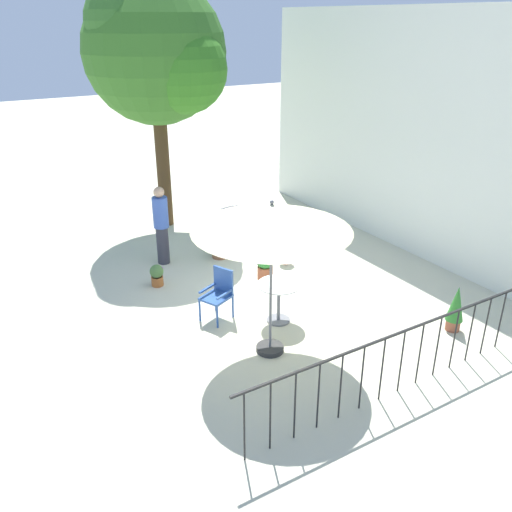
{
  "coord_description": "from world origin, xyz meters",
  "views": [
    {
      "loc": [
        7.71,
        -4.68,
        4.85
      ],
      "look_at": [
        0.0,
        -0.06,
        0.8
      ],
      "focal_mm": 37.29,
      "sensor_mm": 36.0,
      "label": 1
    }
  ],
  "objects_px": {
    "potted_plant_0": "(265,263)",
    "standing_person": "(161,225)",
    "patio_chair_1": "(219,291)",
    "potted_plant_4": "(219,242)",
    "patio_chair_0": "(233,225)",
    "cafe_table_0": "(279,295)",
    "potted_plant_1": "(456,307)",
    "patio_umbrella_0": "(272,218)",
    "potted_plant_2": "(157,275)",
    "potted_plant_3": "(285,251)",
    "shade_tree": "(157,52)"
  },
  "relations": [
    {
      "from": "potted_plant_0",
      "to": "potted_plant_1",
      "type": "distance_m",
      "value": 3.69
    },
    {
      "from": "patio_umbrella_0",
      "to": "potted_plant_2",
      "type": "relative_size",
      "value": 5.68
    },
    {
      "from": "patio_chair_0",
      "to": "patio_chair_1",
      "type": "height_order",
      "value": "patio_chair_0"
    },
    {
      "from": "cafe_table_0",
      "to": "potted_plant_0",
      "type": "xyz_separation_m",
      "value": [
        -1.5,
        0.66,
        -0.15
      ]
    },
    {
      "from": "cafe_table_0",
      "to": "potted_plant_3",
      "type": "xyz_separation_m",
      "value": [
        -1.93,
        1.44,
        -0.23
      ]
    },
    {
      "from": "potted_plant_3",
      "to": "standing_person",
      "type": "xyz_separation_m",
      "value": [
        -1.37,
        -2.23,
        0.6
      ]
    },
    {
      "from": "patio_chair_0",
      "to": "potted_plant_4",
      "type": "distance_m",
      "value": 0.74
    },
    {
      "from": "potted_plant_2",
      "to": "standing_person",
      "type": "distance_m",
      "value": 1.25
    },
    {
      "from": "patio_chair_0",
      "to": "potted_plant_2",
      "type": "distance_m",
      "value": 2.48
    },
    {
      "from": "patio_chair_1",
      "to": "potted_plant_4",
      "type": "height_order",
      "value": "patio_chair_1"
    },
    {
      "from": "patio_umbrella_0",
      "to": "patio_chair_0",
      "type": "distance_m",
      "value": 4.66
    },
    {
      "from": "shade_tree",
      "to": "standing_person",
      "type": "bearing_deg",
      "value": -25.34
    },
    {
      "from": "potted_plant_1",
      "to": "standing_person",
      "type": "height_order",
      "value": "standing_person"
    },
    {
      "from": "patio_chair_0",
      "to": "potted_plant_4",
      "type": "height_order",
      "value": "patio_chair_0"
    },
    {
      "from": "patio_chair_1",
      "to": "potted_plant_2",
      "type": "xyz_separation_m",
      "value": [
        -1.71,
        -0.5,
        -0.28
      ]
    },
    {
      "from": "patio_chair_0",
      "to": "standing_person",
      "type": "xyz_separation_m",
      "value": [
        0.04,
        -1.74,
        0.36
      ]
    },
    {
      "from": "patio_chair_1",
      "to": "potted_plant_1",
      "type": "bearing_deg",
      "value": 52.93
    },
    {
      "from": "potted_plant_3",
      "to": "potted_plant_0",
      "type": "bearing_deg",
      "value": -61.02
    },
    {
      "from": "shade_tree",
      "to": "patio_chair_1",
      "type": "distance_m",
      "value": 6.08
    },
    {
      "from": "shade_tree",
      "to": "potted_plant_1",
      "type": "relative_size",
      "value": 7.01
    },
    {
      "from": "patio_chair_1",
      "to": "potted_plant_0",
      "type": "distance_m",
      "value": 1.71
    },
    {
      "from": "patio_chair_0",
      "to": "potted_plant_3",
      "type": "relative_size",
      "value": 1.92
    },
    {
      "from": "patio_chair_1",
      "to": "potted_plant_0",
      "type": "bearing_deg",
      "value": 120.03
    },
    {
      "from": "patio_chair_0",
      "to": "patio_chair_1",
      "type": "xyz_separation_m",
      "value": [
        2.7,
        -1.76,
        -0.01
      ]
    },
    {
      "from": "potted_plant_3",
      "to": "standing_person",
      "type": "distance_m",
      "value": 2.69
    },
    {
      "from": "shade_tree",
      "to": "patio_chair_0",
      "type": "distance_m",
      "value": 4.24
    },
    {
      "from": "cafe_table_0",
      "to": "patio_chair_1",
      "type": "bearing_deg",
      "value": -128.31
    },
    {
      "from": "potted_plant_0",
      "to": "standing_person",
      "type": "relative_size",
      "value": 0.38
    },
    {
      "from": "potted_plant_4",
      "to": "standing_person",
      "type": "xyz_separation_m",
      "value": [
        -0.38,
        -1.16,
        0.52
      ]
    },
    {
      "from": "potted_plant_0",
      "to": "potted_plant_2",
      "type": "xyz_separation_m",
      "value": [
        -0.86,
        -1.97,
        -0.12
      ]
    },
    {
      "from": "patio_chair_1",
      "to": "standing_person",
      "type": "bearing_deg",
      "value": 179.57
    },
    {
      "from": "shade_tree",
      "to": "potted_plant_2",
      "type": "distance_m",
      "value": 5.19
    },
    {
      "from": "patio_umbrella_0",
      "to": "potted_plant_3",
      "type": "distance_m",
      "value": 3.87
    },
    {
      "from": "cafe_table_0",
      "to": "potted_plant_2",
      "type": "distance_m",
      "value": 2.71
    },
    {
      "from": "patio_chair_1",
      "to": "potted_plant_2",
      "type": "distance_m",
      "value": 1.8
    },
    {
      "from": "cafe_table_0",
      "to": "standing_person",
      "type": "xyz_separation_m",
      "value": [
        -3.3,
        -0.8,
        0.37
      ]
    },
    {
      "from": "patio_umbrella_0",
      "to": "standing_person",
      "type": "distance_m",
      "value": 4.23
    },
    {
      "from": "patio_chair_1",
      "to": "potted_plant_1",
      "type": "distance_m",
      "value": 4.0
    },
    {
      "from": "potted_plant_4",
      "to": "standing_person",
      "type": "bearing_deg",
      "value": -108.06
    },
    {
      "from": "potted_plant_0",
      "to": "standing_person",
      "type": "distance_m",
      "value": 2.37
    },
    {
      "from": "cafe_table_0",
      "to": "potted_plant_0",
      "type": "height_order",
      "value": "cafe_table_0"
    },
    {
      "from": "patio_chair_0",
      "to": "potted_plant_3",
      "type": "xyz_separation_m",
      "value": [
        1.41,
        0.49,
        -0.25
      ]
    },
    {
      "from": "potted_plant_2",
      "to": "potted_plant_3",
      "type": "xyz_separation_m",
      "value": [
        0.43,
        2.75,
        0.04
      ]
    },
    {
      "from": "patio_umbrella_0",
      "to": "standing_person",
      "type": "xyz_separation_m",
      "value": [
        -4.0,
        -0.18,
        -1.36
      ]
    },
    {
      "from": "potted_plant_4",
      "to": "standing_person",
      "type": "distance_m",
      "value": 1.32
    },
    {
      "from": "patio_chair_1",
      "to": "standing_person",
      "type": "distance_m",
      "value": 2.68
    },
    {
      "from": "patio_chair_0",
      "to": "potted_plant_0",
      "type": "xyz_separation_m",
      "value": [
        1.84,
        -0.29,
        -0.17
      ]
    },
    {
      "from": "patio_chair_0",
      "to": "potted_plant_0",
      "type": "bearing_deg",
      "value": -8.91
    },
    {
      "from": "patio_chair_1",
      "to": "potted_plant_4",
      "type": "relative_size",
      "value": 1.37
    },
    {
      "from": "shade_tree",
      "to": "standing_person",
      "type": "distance_m",
      "value": 4.02
    }
  ]
}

